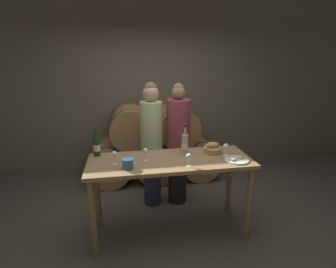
# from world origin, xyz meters

# --- Properties ---
(ground_plane) EXTENTS (10.00, 10.00, 0.00)m
(ground_plane) POSITION_xyz_m (0.00, 0.00, 0.00)
(ground_plane) COLOR #564F44
(stone_wall_back) EXTENTS (10.00, 0.12, 3.20)m
(stone_wall_back) POSITION_xyz_m (0.00, 2.12, 1.60)
(stone_wall_back) COLOR #706656
(stone_wall_back) RESTS_ON ground_plane
(barrel_stack) EXTENTS (2.14, 0.88, 1.26)m
(barrel_stack) POSITION_xyz_m (0.00, 1.56, 0.56)
(barrel_stack) COLOR #A87A47
(barrel_stack) RESTS_ON ground_plane
(tasting_table) EXTENTS (1.78, 0.67, 0.93)m
(tasting_table) POSITION_xyz_m (0.00, 0.00, 0.80)
(tasting_table) COLOR #99754C
(tasting_table) RESTS_ON ground_plane
(person_left) EXTENTS (0.29, 0.29, 1.70)m
(person_left) POSITION_xyz_m (-0.13, 0.68, 0.89)
(person_left) COLOR #2D334C
(person_left) RESTS_ON ground_plane
(person_right) EXTENTS (0.32, 0.32, 1.68)m
(person_right) POSITION_xyz_m (0.23, 0.68, 0.86)
(person_right) COLOR #232326
(person_right) RESTS_ON ground_plane
(wine_bottle_red) EXTENTS (0.08, 0.08, 0.34)m
(wine_bottle_red) POSITION_xyz_m (-0.79, 0.25, 1.04)
(wine_bottle_red) COLOR #193819
(wine_bottle_red) RESTS_ON tasting_table
(wine_bottle_white) EXTENTS (0.08, 0.08, 0.34)m
(wine_bottle_white) POSITION_xyz_m (0.20, 0.15, 1.04)
(wine_bottle_white) COLOR #ADBC7F
(wine_bottle_white) RESTS_ON tasting_table
(blue_crock) EXTENTS (0.12, 0.12, 0.10)m
(blue_crock) POSITION_xyz_m (-0.46, -0.17, 0.98)
(blue_crock) COLOR #335693
(blue_crock) RESTS_ON tasting_table
(bread_basket) EXTENTS (0.21, 0.21, 0.13)m
(bread_basket) POSITION_xyz_m (0.52, 0.12, 0.98)
(bread_basket) COLOR tan
(bread_basket) RESTS_ON tasting_table
(cheese_plate) EXTENTS (0.26, 0.26, 0.04)m
(cheese_plate) POSITION_xyz_m (0.70, -0.16, 0.94)
(cheese_plate) COLOR white
(cheese_plate) RESTS_ON tasting_table
(wine_glass_far_left) EXTENTS (0.06, 0.06, 0.14)m
(wine_glass_far_left) POSITION_xyz_m (-0.59, -0.03, 1.03)
(wine_glass_far_left) COLOR white
(wine_glass_far_left) RESTS_ON tasting_table
(wine_glass_left) EXTENTS (0.06, 0.06, 0.14)m
(wine_glass_left) POSITION_xyz_m (-0.27, 0.01, 1.03)
(wine_glass_left) COLOR white
(wine_glass_left) RESTS_ON tasting_table
(wine_glass_center) EXTENTS (0.06, 0.06, 0.14)m
(wine_glass_center) POSITION_xyz_m (0.15, -0.22, 1.03)
(wine_glass_center) COLOR white
(wine_glass_center) RESTS_ON tasting_table
(wine_glass_right) EXTENTS (0.06, 0.06, 0.14)m
(wine_glass_right) POSITION_xyz_m (0.64, 0.01, 1.03)
(wine_glass_right) COLOR white
(wine_glass_right) RESTS_ON tasting_table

